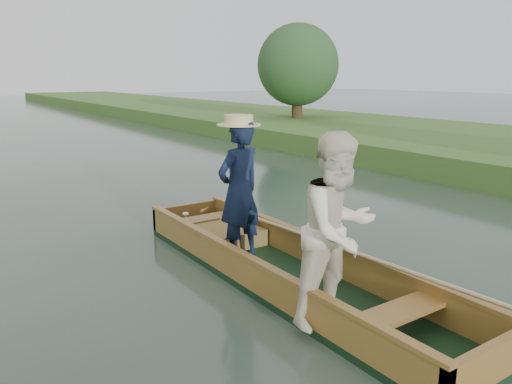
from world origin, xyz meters
TOP-DOWN VIEW (x-y plane):
  - ground at (0.00, 0.00)m, footprint 120.00×120.00m
  - trees_far at (1.62, 8.55)m, footprint 21.79×11.01m
  - punt at (-0.14, -0.20)m, footprint 1.28×5.00m

SIDE VIEW (x-z plane):
  - ground at x=0.00m, z-range 0.00..0.00m
  - punt at x=-0.14m, z-range -0.27..1.58m
  - trees_far at x=1.62m, z-range 0.46..4.82m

